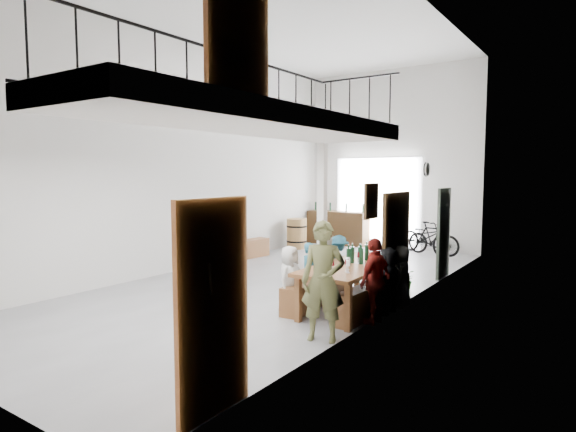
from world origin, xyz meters
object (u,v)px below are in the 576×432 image
Objects in this scene: bicycle_near at (426,237)px; serving_counter at (338,228)px; host_standing at (323,281)px; tasting_table at (354,269)px; oak_barrel at (297,234)px; bench_inner at (316,291)px; side_bench at (242,250)px.

serving_counter is at bearing 113.10° from bicycle_near.
tasting_table is at bearing 83.12° from host_standing.
oak_barrel is 0.50× the size of bicycle_near.
tasting_table is 7.62m from serving_counter.
oak_barrel is 1.64m from serving_counter.
tasting_table is 1.22× the size of bench_inner.
side_bench is 2.37m from oak_barrel.
bench_inner is 2.24× the size of oak_barrel.
bicycle_near is at bearing 18.83° from oak_barrel.
host_standing is 8.00m from bicycle_near.
tasting_table is 5.45m from side_bench.
side_bench is 3.96m from serving_counter.
oak_barrel is at bearing 130.30° from tasting_table.
bench_inner is at bearing -53.62° from oak_barrel.
host_standing is (1.04, -1.57, 0.60)m from bench_inner.
serving_counter is at bearing 119.21° from tasting_table.
tasting_table reaches higher than side_bench.
side_bench reaches higher than bench_inner.
bench_inner is at bearing -150.70° from bicycle_near.
host_standing reaches higher than side_bench.
bicycle_near is at bearing 79.83° from host_standing.
serving_counter reaches higher than bench_inner.
oak_barrel is 3.84m from bicycle_near.
serving_counter is 1.11× the size of bicycle_near.
host_standing is (5.03, -4.32, 0.59)m from side_bench.
tasting_table is 6.76m from oak_barrel.
host_standing reaches higher than bicycle_near.
bench_inner is at bearing -64.78° from serving_counter.
bicycle_near is at bearing -5.28° from serving_counter.
serving_counter is (0.62, 1.51, 0.08)m from oak_barrel.
bicycle_near reaches higher than bench_inner.
side_bench is (-3.99, 2.75, 0.01)m from bench_inner.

